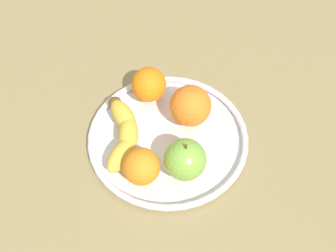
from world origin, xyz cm
name	(u,v)px	position (x,y,z in cm)	size (l,w,h in cm)	color
ground_plane	(168,146)	(0.00, 0.00, -2.00)	(153.48, 153.48, 4.00)	#958153
fruit_bowl	(168,138)	(0.00, 0.00, 0.92)	(30.38, 30.38, 1.80)	white
banana	(124,133)	(2.26, 7.82, 3.60)	(16.95, 9.80, 3.60)	yellow
apple	(184,160)	(-8.16, 0.28, 5.52)	(7.43, 7.43, 8.23)	#80B641
orange_front_right	(190,106)	(2.21, -5.34, 5.72)	(7.84, 7.84, 7.84)	orange
orange_center	(149,85)	(10.31, -0.04, 5.22)	(6.85, 6.85, 6.85)	orange
orange_front_left	(141,166)	(-6.49, 7.40, 5.08)	(6.55, 6.55, 6.55)	orange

